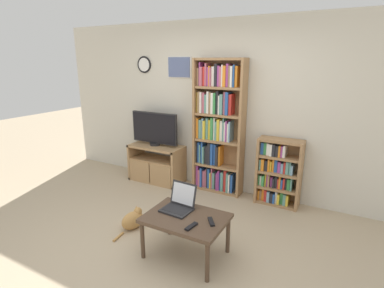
% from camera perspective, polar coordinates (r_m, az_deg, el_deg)
% --- Properties ---
extents(ground_plane, '(18.00, 18.00, 0.00)m').
position_cam_1_polar(ground_plane, '(3.54, -7.84, -19.01)').
color(ground_plane, tan).
extents(wall_back, '(6.11, 0.09, 2.60)m').
position_cam_1_polar(wall_back, '(4.66, 5.64, 6.90)').
color(wall_back, beige).
rests_on(wall_back, ground_plane).
extents(tv_stand, '(0.92, 0.45, 0.62)m').
position_cam_1_polar(tv_stand, '(5.15, -6.82, -3.66)').
color(tv_stand, tan).
rests_on(tv_stand, ground_plane).
extents(television, '(0.86, 0.18, 0.56)m').
position_cam_1_polar(television, '(5.03, -7.16, 2.92)').
color(television, black).
rests_on(television, tv_stand).
extents(bookshelf_tall, '(0.78, 0.25, 2.04)m').
position_cam_1_polar(bookshelf_tall, '(4.57, 4.77, 3.09)').
color(bookshelf_tall, '#9E754C').
rests_on(bookshelf_tall, ground_plane).
extents(bookshelf_short, '(0.61, 0.27, 0.96)m').
position_cam_1_polar(bookshelf_short, '(4.43, 15.94, -5.34)').
color(bookshelf_short, '#9E754C').
rests_on(bookshelf_short, ground_plane).
extents(coffee_table, '(0.83, 0.60, 0.45)m').
position_cam_1_polar(coffee_table, '(3.20, -1.19, -14.45)').
color(coffee_table, '#4C3828').
rests_on(coffee_table, ground_plane).
extents(laptop, '(0.33, 0.32, 0.27)m').
position_cam_1_polar(laptop, '(3.29, -2.40, -11.18)').
color(laptop, '#232326').
rests_on(laptop, coffee_table).
extents(remote_near_laptop, '(0.13, 0.16, 0.02)m').
position_cam_1_polar(remote_near_laptop, '(3.07, 3.67, -14.53)').
color(remote_near_laptop, black).
rests_on(remote_near_laptop, coffee_table).
extents(remote_far_from_laptop, '(0.07, 0.16, 0.02)m').
position_cam_1_polar(remote_far_from_laptop, '(2.99, -0.13, -15.41)').
color(remote_far_from_laptop, black).
rests_on(remote_far_from_laptop, coffee_table).
extents(cat, '(0.25, 0.51, 0.27)m').
position_cam_1_polar(cat, '(3.87, -11.09, -13.95)').
color(cat, '#B78447').
rests_on(cat, ground_plane).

